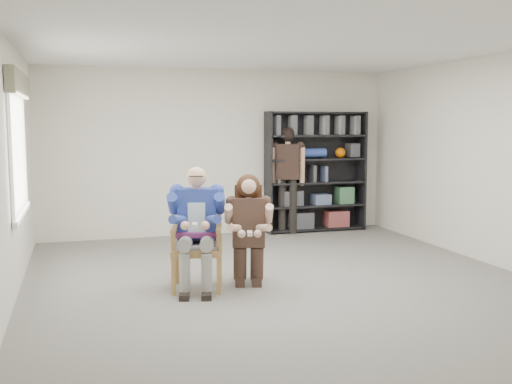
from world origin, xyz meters
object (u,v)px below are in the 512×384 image
object	(u,v)px
seated_man	(197,228)
bookshelf	(316,172)
standing_man	(288,181)
kneeling_woman	(249,232)
armchair	(197,242)

from	to	relation	value
seated_man	bookshelf	world-z (taller)	bookshelf
bookshelf	standing_man	world-z (taller)	bookshelf
kneeling_woman	standing_man	world-z (taller)	standing_man
kneeling_woman	seated_man	bearing A→B (deg)	-177.67
armchair	bookshelf	size ratio (longest dim) A/B	0.52
armchair	standing_man	bearing A→B (deg)	68.13
seated_man	armchair	bearing A→B (deg)	0.00
armchair	bookshelf	distance (m)	4.16
kneeling_woman	bookshelf	bearing A→B (deg)	70.27
seated_man	kneeling_woman	xyz separation A→B (m)	(0.58, -0.12, -0.06)
seated_man	standing_man	size ratio (longest dim) A/B	0.78
armchair	standing_man	xyz separation A→B (m)	(2.17, 3.00, 0.36)
bookshelf	standing_man	bearing A→B (deg)	-169.89
bookshelf	standing_man	size ratio (longest dim) A/B	1.16
standing_man	seated_man	bearing A→B (deg)	-106.83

